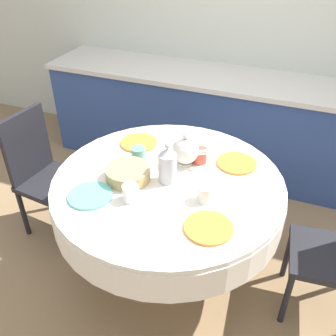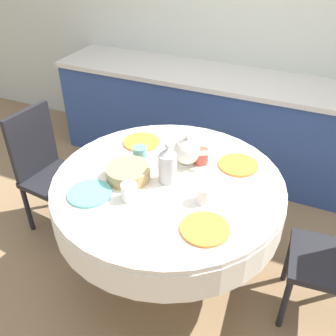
# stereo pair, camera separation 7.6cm
# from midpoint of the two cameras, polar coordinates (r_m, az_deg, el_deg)

# --- Properties ---
(ground_plane) EXTENTS (12.00, 12.00, 0.00)m
(ground_plane) POSITION_cam_midpoint_polar(r_m,az_deg,el_deg) (2.64, -0.86, -15.32)
(ground_plane) COLOR #8E704C
(wall_back) EXTENTS (7.00, 0.05, 2.60)m
(wall_back) POSITION_cam_midpoint_polar(r_m,az_deg,el_deg) (3.43, 10.81, 21.94)
(wall_back) COLOR beige
(wall_back) RESTS_ON ground_plane
(kitchen_counter) EXTENTS (3.24, 0.64, 0.88)m
(kitchen_counter) POSITION_cam_midpoint_polar(r_m,az_deg,el_deg) (3.42, 8.03, 6.72)
(kitchen_counter) COLOR #2D4784
(kitchen_counter) RESTS_ON ground_plane
(dining_table) EXTENTS (1.32, 1.32, 0.77)m
(dining_table) POSITION_cam_midpoint_polar(r_m,az_deg,el_deg) (2.19, -1.00, -4.41)
(dining_table) COLOR tan
(dining_table) RESTS_ON ground_plane
(chair_right) EXTENTS (0.44, 0.44, 0.93)m
(chair_right) POSITION_cam_midpoint_polar(r_m,az_deg,el_deg) (2.81, -19.33, -0.29)
(chair_right) COLOR black
(chair_right) RESTS_ON ground_plane
(plate_near_left) EXTENTS (0.24, 0.24, 0.01)m
(plate_near_left) POSITION_cam_midpoint_polar(r_m,az_deg,el_deg) (2.04, -12.82, -4.11)
(plate_near_left) COLOR #60BCB7
(plate_near_left) RESTS_ON dining_table
(cup_near_left) EXTENTS (0.09, 0.09, 0.09)m
(cup_near_left) POSITION_cam_midpoint_polar(r_m,az_deg,el_deg) (1.96, -6.86, -3.79)
(cup_near_left) COLOR white
(cup_near_left) RESTS_ON dining_table
(plate_near_right) EXTENTS (0.24, 0.24, 0.01)m
(plate_near_right) POSITION_cam_midpoint_polar(r_m,az_deg,el_deg) (1.81, 4.97, -9.06)
(plate_near_right) COLOR orange
(plate_near_right) RESTS_ON dining_table
(cup_near_right) EXTENTS (0.09, 0.09, 0.09)m
(cup_near_right) POSITION_cam_midpoint_polar(r_m,az_deg,el_deg) (1.95, 4.54, -3.87)
(cup_near_right) COLOR white
(cup_near_right) RESTS_ON dining_table
(plate_far_left) EXTENTS (0.24, 0.24, 0.01)m
(plate_far_left) POSITION_cam_midpoint_polar(r_m,az_deg,el_deg) (2.45, -5.38, 3.86)
(plate_far_left) COLOR orange
(plate_far_left) RESTS_ON dining_table
(cup_far_left) EXTENTS (0.09, 0.09, 0.09)m
(cup_far_left) POSITION_cam_midpoint_polar(r_m,az_deg,el_deg) (2.26, -5.52, 2.06)
(cup_far_left) COLOR #5BA39E
(cup_far_left) RESTS_ON dining_table
(plate_far_right) EXTENTS (0.24, 0.24, 0.01)m
(plate_far_right) POSITION_cam_midpoint_polar(r_m,az_deg,el_deg) (2.27, 9.47, 0.72)
(plate_far_right) COLOR orange
(plate_far_right) RESTS_ON dining_table
(cup_far_right) EXTENTS (0.09, 0.09, 0.09)m
(cup_far_right) POSITION_cam_midpoint_polar(r_m,az_deg,el_deg) (2.24, 3.90, 1.91)
(cup_far_right) COLOR #CC4C3D
(cup_far_right) RESTS_ON dining_table
(coffee_carafe) EXTENTS (0.10, 0.10, 0.24)m
(coffee_carafe) POSITION_cam_midpoint_polar(r_m,az_deg,el_deg) (2.05, -1.17, 0.44)
(coffee_carafe) COLOR #B2B2B7
(coffee_carafe) RESTS_ON dining_table
(teapot) EXTENTS (0.22, 0.16, 0.21)m
(teapot) POSITION_cam_midpoint_polar(r_m,az_deg,el_deg) (2.20, 1.72, 2.63)
(teapot) COLOR silver
(teapot) RESTS_ON dining_table
(bread_basket) EXTENTS (0.25, 0.25, 0.07)m
(bread_basket) POSITION_cam_midpoint_polar(r_m,az_deg,el_deg) (2.11, -7.16, -0.86)
(bread_basket) COLOR tan
(bread_basket) RESTS_ON dining_table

